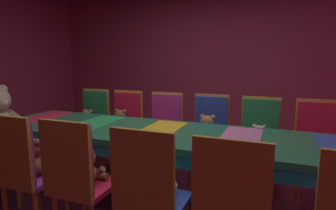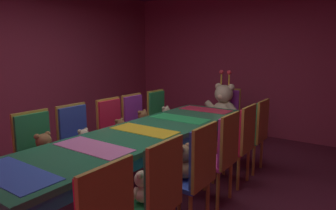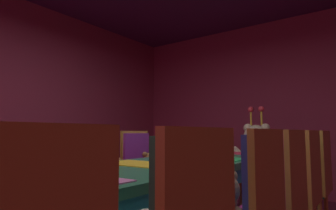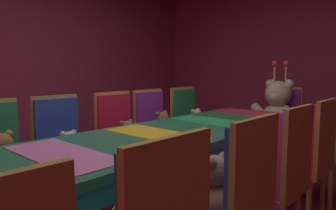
# 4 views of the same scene
# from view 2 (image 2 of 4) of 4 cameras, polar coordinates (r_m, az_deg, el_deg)

# --- Properties ---
(ground_plane) EXTENTS (7.90, 7.90, 0.00)m
(ground_plane) POSITION_cam_2_polar(r_m,az_deg,el_deg) (3.56, -4.45, -16.52)
(ground_plane) COLOR #591E33
(wall_back) EXTENTS (5.20, 0.12, 2.80)m
(wall_back) POSITION_cam_2_polar(r_m,az_deg,el_deg) (6.01, 15.26, 7.90)
(wall_back) COLOR #99334C
(wall_back) RESTS_ON ground_plane
(wall_left) EXTENTS (0.12, 6.40, 2.80)m
(wall_left) POSITION_cam_2_polar(r_m,az_deg,el_deg) (5.24, -27.42, 6.87)
(wall_left) COLOR #99334C
(wall_left) RESTS_ON ground_plane
(banquet_table) EXTENTS (0.90, 3.44, 0.75)m
(banquet_table) POSITION_cam_2_polar(r_m,az_deg,el_deg) (3.32, -4.60, -6.30)
(banquet_table) COLOR #26724C
(banquet_table) RESTS_ON ground_plane
(chair_left_1) EXTENTS (0.42, 0.41, 0.98)m
(chair_left_1) POSITION_cam_2_polar(r_m,az_deg,el_deg) (3.45, -24.13, -7.59)
(chair_left_1) COLOR #268C4C
(chair_left_1) RESTS_ON ground_plane
(teddy_left_1) EXTENTS (0.27, 0.34, 0.32)m
(teddy_left_1) POSITION_cam_2_polar(r_m,az_deg,el_deg) (3.33, -22.81, -8.11)
(teddy_left_1) COLOR olive
(teddy_left_1) RESTS_ON chair_left_1
(chair_left_2) EXTENTS (0.42, 0.41, 0.98)m
(chair_left_2) POSITION_cam_2_polar(r_m,az_deg,el_deg) (3.72, -17.34, -5.90)
(chair_left_2) COLOR #2D47B2
(chair_left_2) RESTS_ON ground_plane
(teddy_left_2) EXTENTS (0.21, 0.27, 0.26)m
(teddy_left_2) POSITION_cam_2_polar(r_m,az_deg,el_deg) (3.62, -15.93, -6.72)
(teddy_left_2) COLOR beige
(teddy_left_2) RESTS_ON chair_left_2
(chair_left_3) EXTENTS (0.42, 0.41, 0.98)m
(chair_left_3) POSITION_cam_2_polar(r_m,az_deg,el_deg) (4.07, -10.66, -4.24)
(chair_left_3) COLOR red
(chair_left_3) RESTS_ON ground_plane
(teddy_left_3) EXTENTS (0.22, 0.29, 0.27)m
(teddy_left_3) POSITION_cam_2_polar(r_m,az_deg,el_deg) (3.98, -9.20, -4.84)
(teddy_left_3) COLOR brown
(teddy_left_3) RESTS_ON chair_left_3
(chair_left_4) EXTENTS (0.42, 0.41, 0.98)m
(chair_left_4) POSITION_cam_2_polar(r_m,az_deg,el_deg) (4.43, -6.26, -2.95)
(chair_left_4) COLOR purple
(chair_left_4) RESTS_ON ground_plane
(teddy_left_4) EXTENTS (0.25, 0.33, 0.31)m
(teddy_left_4) POSITION_cam_2_polar(r_m,az_deg,el_deg) (4.34, -4.81, -3.29)
(teddy_left_4) COLOR brown
(teddy_left_4) RESTS_ON chair_left_4
(chair_left_5) EXTENTS (0.42, 0.41, 0.98)m
(chair_left_5) POSITION_cam_2_polar(r_m,az_deg,el_deg) (4.86, -1.71, -1.72)
(chair_left_5) COLOR #268C4C
(chair_left_5) RESTS_ON ground_plane
(teddy_left_5) EXTENTS (0.23, 0.30, 0.28)m
(teddy_left_5) POSITION_cam_2_polar(r_m,az_deg,el_deg) (4.79, -0.33, -2.13)
(teddy_left_5) COLOR beige
(teddy_left_5) RESTS_ON chair_left_5
(chair_right_1) EXTENTS (0.42, 0.41, 0.98)m
(chair_right_1) POSITION_cam_2_polar(r_m,az_deg,el_deg) (2.25, -2.15, -16.13)
(chair_right_1) COLOR #268C4C
(chair_right_1) RESTS_ON ground_plane
(teddy_right_1) EXTENTS (0.21, 0.27, 0.26)m
(teddy_right_1) POSITION_cam_2_polar(r_m,az_deg,el_deg) (2.34, -5.02, -15.80)
(teddy_right_1) COLOR beige
(teddy_right_1) RESTS_ON chair_right_1
(chair_right_2) EXTENTS (0.42, 0.41, 0.98)m
(chair_right_2) POSITION_cam_2_polar(r_m,az_deg,el_deg) (2.67, 5.56, -11.87)
(chair_right_2) COLOR #2D47B2
(chair_right_2) RESTS_ON ground_plane
(teddy_right_2) EXTENTS (0.26, 0.34, 0.32)m
(teddy_right_2) POSITION_cam_2_polar(r_m,az_deg,el_deg) (2.74, 2.84, -11.26)
(teddy_right_2) COLOR #9E7247
(teddy_right_2) RESTS_ON chair_right_2
(chair_right_3) EXTENTS (0.42, 0.41, 0.98)m
(chair_right_3) POSITION_cam_2_polar(r_m,az_deg,el_deg) (3.15, 10.51, -8.53)
(chair_right_3) COLOR #CC338C
(chair_right_3) RESTS_ON ground_plane
(chair_right_4) EXTENTS (0.42, 0.41, 0.98)m
(chair_right_4) POSITION_cam_2_polar(r_m,az_deg,el_deg) (3.63, 14.11, -6.12)
(chair_right_4) COLOR red
(chair_right_4) RESTS_ON ground_plane
(teddy_right_4) EXTENTS (0.26, 0.33, 0.31)m
(teddy_right_4) POSITION_cam_2_polar(r_m,az_deg,el_deg) (3.69, 11.98, -5.87)
(teddy_right_4) COLOR brown
(teddy_right_4) RESTS_ON chair_right_4
(chair_right_5) EXTENTS (0.42, 0.41, 0.98)m
(chair_right_5) POSITION_cam_2_polar(r_m,az_deg,el_deg) (4.10, 16.79, -4.39)
(chair_right_5) COLOR #268C4C
(chair_right_5) RESTS_ON ground_plane
(teddy_right_5) EXTENTS (0.23, 0.29, 0.28)m
(teddy_right_5) POSITION_cam_2_polar(r_m,az_deg,el_deg) (4.15, 14.90, -4.40)
(teddy_right_5) COLOR olive
(teddy_right_5) RESTS_ON chair_right_5
(throne_chair) EXTENTS (0.41, 0.42, 0.98)m
(throne_chair) POSITION_cam_2_polar(r_m,az_deg,el_deg) (5.23, 11.38, -1.09)
(throne_chair) COLOR purple
(throne_chair) RESTS_ON ground_plane
(king_teddy_bear) EXTENTS (0.66, 0.51, 0.85)m
(king_teddy_bear) POSITION_cam_2_polar(r_m,az_deg,el_deg) (5.05, 10.67, 0.09)
(king_teddy_bear) COLOR beige
(king_teddy_bear) RESTS_ON throne_chair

